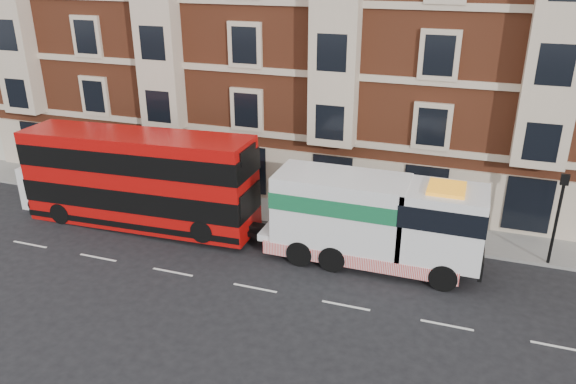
# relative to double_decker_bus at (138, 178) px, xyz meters

# --- Properties ---
(ground) EXTENTS (120.00, 120.00, 0.00)m
(ground) POSITION_rel_double_decker_bus_xyz_m (7.94, -3.78, -2.65)
(ground) COLOR black
(ground) RESTS_ON ground
(sidewalk) EXTENTS (90.00, 3.00, 0.15)m
(sidewalk) POSITION_rel_double_decker_bus_xyz_m (7.94, 3.72, -2.58)
(sidewalk) COLOR slate
(sidewalk) RESTS_ON ground
(victorian_terrace) EXTENTS (45.00, 12.00, 20.40)m
(victorian_terrace) POSITION_rel_double_decker_bus_xyz_m (8.44, 11.22, 7.41)
(victorian_terrace) COLOR brown
(victorian_terrace) RESTS_ON ground
(lamp_post_west) EXTENTS (0.35, 0.15, 4.35)m
(lamp_post_west) POSITION_rel_double_decker_bus_xyz_m (1.94, 2.42, 0.02)
(lamp_post_west) COLOR black
(lamp_post_west) RESTS_ON sidewalk
(lamp_post_east) EXTENTS (0.35, 0.15, 4.35)m
(lamp_post_east) POSITION_rel_double_decker_bus_xyz_m (19.94, 2.42, 0.02)
(lamp_post_east) COLOR black
(lamp_post_east) RESTS_ON sidewalk
(double_decker_bus) EXTENTS (12.37, 2.84, 5.01)m
(double_decker_bus) POSITION_rel_double_decker_bus_xyz_m (0.00, 0.00, 0.00)
(double_decker_bus) COLOR #B30B09
(double_decker_bus) RESTS_ON ground
(tow_truck) EXTENTS (9.91, 2.93, 4.13)m
(tow_truck) POSITION_rel_double_decker_bus_xyz_m (12.07, 0.00, -0.46)
(tow_truck) COLOR silver
(tow_truck) RESTS_ON ground
(box_van) EXTENTS (4.68, 2.11, 2.40)m
(box_van) POSITION_rel_double_decker_bus_xyz_m (-5.21, 0.43, -1.47)
(box_van) COLOR white
(box_van) RESTS_ON ground
(pedestrian) EXTENTS (0.71, 0.51, 1.85)m
(pedestrian) POSITION_rel_double_decker_bus_xyz_m (-2.80, 2.81, -1.58)
(pedestrian) COLOR black
(pedestrian) RESTS_ON sidewalk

